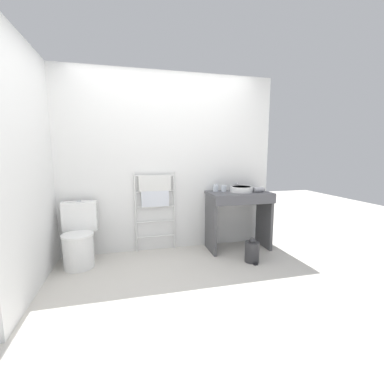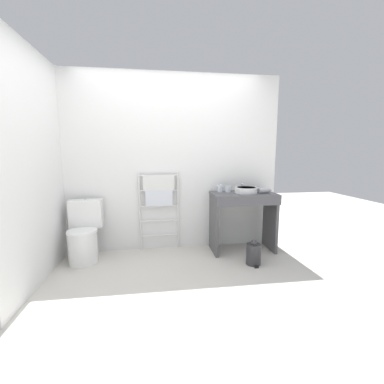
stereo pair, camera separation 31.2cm
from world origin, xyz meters
TOP-DOWN VIEW (x-y plane):
  - ground_plane at (0.00, 0.00)m, footprint 12.00×12.00m
  - wall_back at (0.00, 1.36)m, footprint 3.15×0.12m
  - wall_side at (-1.51, 0.65)m, footprint 0.12×1.94m
  - toilet at (-1.15, 0.99)m, footprint 0.42×0.50m
  - towel_radiator at (-0.17, 1.24)m, footprint 0.57×0.06m
  - vanity_counter at (1.00, 1.02)m, footprint 0.87×0.51m
  - sink_basin at (1.04, 1.05)m, footprint 0.32×0.32m
  - faucet at (1.04, 1.22)m, footprint 0.02×0.10m
  - cup_near_wall at (0.70, 1.18)m, footprint 0.08×0.08m
  - cup_near_edge at (0.81, 1.14)m, footprint 0.07×0.07m
  - hair_dryer at (1.28, 0.99)m, footprint 0.19×0.17m
  - trash_bin at (0.98, 0.56)m, footprint 0.18×0.22m

SIDE VIEW (x-z plane):
  - ground_plane at x=0.00m, z-range 0.00..0.00m
  - trash_bin at x=0.98m, z-range -0.02..0.30m
  - toilet at x=-1.15m, z-range -0.06..0.72m
  - vanity_counter at x=1.00m, z-range 0.14..0.98m
  - towel_radiator at x=-0.17m, z-range 0.24..1.36m
  - hair_dryer at x=1.28m, z-range 0.84..0.91m
  - sink_basin at x=1.04m, z-range 0.84..0.92m
  - cup_near_edge at x=0.81m, z-range 0.84..0.93m
  - cup_near_wall at x=0.70m, z-range 0.84..0.94m
  - faucet at x=1.04m, z-range 0.85..0.97m
  - wall_back at x=0.00m, z-range 0.00..2.49m
  - wall_side at x=-1.51m, z-range 0.00..2.49m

